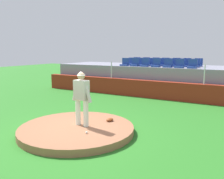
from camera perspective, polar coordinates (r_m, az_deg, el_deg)
name	(u,v)px	position (r m, az deg, el deg)	size (l,w,h in m)	color
ground_plane	(77,133)	(8.17, -8.46, -10.20)	(60.00, 60.00, 0.00)	#2A7623
pitchers_mound	(77,129)	(8.13, -8.48, -9.46)	(3.82, 3.82, 0.22)	#9B6445
pitcher	(82,94)	(7.90, -7.34, -1.18)	(0.86, 0.32, 1.84)	white
baseball	(87,132)	(7.37, -6.15, -10.22)	(0.07, 0.07, 0.07)	white
fielding_glove	(110,120)	(8.54, -0.54, -7.27)	(0.30, 0.20, 0.11)	brown
brick_barrier	(150,89)	(13.85, 9.12, 0.08)	(14.97, 0.40, 1.00)	maroon
fence_post_left	(111,70)	(14.82, -0.15, 4.75)	(0.06, 0.06, 1.02)	silver
fence_post_right	(205,74)	(12.99, 21.36, 3.42)	(0.06, 0.06, 1.02)	silver
bleacher_platform	(163,79)	(15.95, 12.09, 2.54)	(14.33, 3.73, 1.72)	gray
stadium_chair_0	(125,63)	(15.44, 3.13, 6.30)	(0.48, 0.44, 0.50)	navy
stadium_chair_1	(135,64)	(15.11, 5.59, 6.20)	(0.48, 0.44, 0.50)	navy
stadium_chair_2	(145,64)	(14.85, 7.94, 6.10)	(0.48, 0.44, 0.50)	navy
stadium_chair_3	(156,64)	(14.60, 10.57, 5.97)	(0.48, 0.44, 0.50)	navy
stadium_chair_4	(168,65)	(14.39, 13.32, 5.83)	(0.48, 0.44, 0.50)	navy
stadium_chair_5	(179,65)	(14.18, 15.91, 5.67)	(0.48, 0.44, 0.50)	navy
stadium_chair_6	(193,65)	(14.02, 18.79, 5.49)	(0.48, 0.44, 0.50)	navy
stadium_chair_7	(132,63)	(16.23, 4.75, 6.44)	(0.48, 0.44, 0.50)	navy
stadium_chair_8	(141,63)	(15.92, 6.88, 6.35)	(0.48, 0.44, 0.50)	navy
stadium_chair_9	(150,63)	(15.65, 9.14, 6.24)	(0.48, 0.44, 0.50)	navy
stadium_chair_10	(161,64)	(15.45, 11.76, 6.12)	(0.48, 0.44, 0.50)	navy
stadium_chair_11	(172,64)	(15.25, 14.32, 5.98)	(0.48, 0.44, 0.50)	navy
stadium_chair_12	(184,64)	(15.08, 16.93, 5.83)	(0.48, 0.44, 0.50)	navy
stadium_chair_13	(196,65)	(14.94, 19.46, 5.67)	(0.48, 0.44, 0.50)	navy
stadium_chair_14	(136,62)	(17.06, 5.89, 6.57)	(0.48, 0.44, 0.50)	navy
stadium_chair_15	(146,62)	(16.78, 8.14, 6.48)	(0.48, 0.44, 0.50)	navy
stadium_chair_16	(156,63)	(16.54, 10.43, 6.37)	(0.48, 0.44, 0.50)	navy
stadium_chair_17	(165,63)	(16.29, 12.67, 6.25)	(0.48, 0.44, 0.50)	navy
stadium_chair_18	(176,63)	(16.10, 15.19, 6.12)	(0.48, 0.44, 0.50)	navy
stadium_chair_19	(187,64)	(15.94, 17.57, 5.98)	(0.48, 0.44, 0.50)	navy
stadium_chair_20	(198,64)	(15.81, 20.04, 5.82)	(0.48, 0.44, 0.50)	navy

